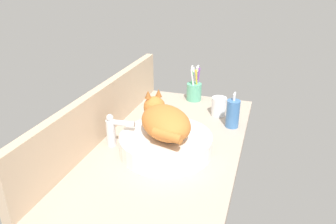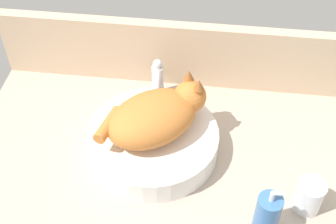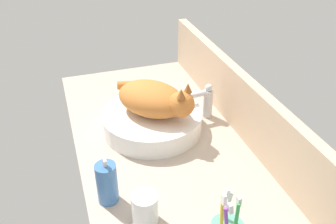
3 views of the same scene
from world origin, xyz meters
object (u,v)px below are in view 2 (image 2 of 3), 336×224
Objects in this scene: faucet at (157,79)px; water_glass at (308,197)px; sink_basin at (153,141)px; cat at (157,115)px; soap_dispenser at (267,215)px.

water_glass is at bearing -39.46° from faucet.
sink_basin is 42.51cm from water_glass.
cat reaches higher than soap_dispenser.
sink_basin is 2.61× the size of faucet.
cat reaches higher than sink_basin.
cat is 3.37× the size of water_glass.
faucet is 52.81cm from soap_dispenser.
sink_basin is 1.18× the size of cat.
soap_dispenser is (29.76, -21.35, 2.79)cm from sink_basin.
water_glass is (41.98, -34.56, -3.44)cm from faucet.
soap_dispenser is at bearing -143.29° from water_glass.
water_glass is (10.55, 7.87, -2.49)cm from soap_dispenser.
cat reaches higher than water_glass.
faucet is at bearing 140.54° from water_glass.
cat is (0.99, 0.95, 9.32)cm from sink_basin.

